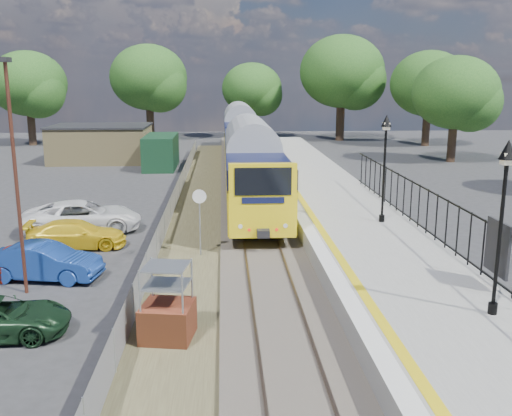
{
  "coord_description": "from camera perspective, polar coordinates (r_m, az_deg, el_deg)",
  "views": [
    {
      "loc": [
        -1.54,
        -17.67,
        6.95
      ],
      "look_at": [
        -0.28,
        4.14,
        2.0
      ],
      "focal_mm": 40.0,
      "sensor_mm": 36.0,
      "label": 1
    }
  ],
  "objects": [
    {
      "name": "platform",
      "position": [
        27.09,
        9.03,
        -1.27
      ],
      "size": [
        5.0,
        70.0,
        0.9
      ],
      "primitive_type": "cube",
      "color": "gray",
      "rests_on": "ground"
    },
    {
      "name": "wire_fence",
      "position": [
        30.45,
        -8.24,
        0.6
      ],
      "size": [
        0.06,
        52.0,
        1.2
      ],
      "color": "#999EA3",
      "rests_on": "ground"
    },
    {
      "name": "track_bed",
      "position": [
        28.21,
        -1.04,
        -1.31
      ],
      "size": [
        5.9,
        80.0,
        0.29
      ],
      "color": "#473F38",
      "rests_on": "ground"
    },
    {
      "name": "platform_edge",
      "position": [
        26.62,
        4.72,
        -0.4
      ],
      "size": [
        0.9,
        70.0,
        0.01
      ],
      "color": "silver",
      "rests_on": "platform"
    },
    {
      "name": "car_red",
      "position": [
        22.09,
        -21.26,
        -4.8
      ],
      "size": [
        3.84,
        2.22,
        1.23
      ],
      "primitive_type": "imported",
      "rotation": [
        0.0,
        0.0,
        1.8
      ],
      "color": "#A7270F",
      "rests_on": "ground"
    },
    {
      "name": "train",
      "position": [
        42.66,
        -1.22,
        6.56
      ],
      "size": [
        2.82,
        40.83,
        3.51
      ],
      "color": "yellow",
      "rests_on": "ground"
    },
    {
      "name": "palisade_fence",
      "position": [
        22.08,
        18.29,
        -1.28
      ],
      "size": [
        0.12,
        26.0,
        2.0
      ],
      "color": "black",
      "rests_on": "platform"
    },
    {
      "name": "car_yellow",
      "position": [
        25.09,
        -17.51,
        -2.52
      ],
      "size": [
        4.17,
        1.93,
        1.18
      ],
      "primitive_type": "imported",
      "rotation": [
        0.0,
        0.0,
        1.64
      ],
      "color": "yellow",
      "rests_on": "ground"
    },
    {
      "name": "car_blue",
      "position": [
        21.52,
        -20.43,
        -5.06
      ],
      "size": [
        4.16,
        2.03,
        1.31
      ],
      "primitive_type": "imported",
      "rotation": [
        0.0,
        0.0,
        1.4
      ],
      "color": "navy",
      "rests_on": "ground"
    },
    {
      "name": "car_white",
      "position": [
        27.51,
        -16.97,
        -0.85
      ],
      "size": [
        5.66,
        3.36,
        1.48
      ],
      "primitive_type": "imported",
      "rotation": [
        0.0,
        0.0,
        1.75
      ],
      "color": "white",
      "rests_on": "ground"
    },
    {
      "name": "ground",
      "position": [
        19.05,
        1.58,
        -8.63
      ],
      "size": [
        120.0,
        120.0,
        0.0
      ],
      "primitive_type": "plane",
      "color": "#2D2D30",
      "rests_on": "ground"
    },
    {
      "name": "brick_plinth",
      "position": [
        15.74,
        -8.87,
        -9.47
      ],
      "size": [
        1.54,
        1.54,
        2.16
      ],
      "rotation": [
        0.0,
        0.0,
        -0.16
      ],
      "color": "brown",
      "rests_on": "ground"
    },
    {
      "name": "victorian_lamp_south",
      "position": [
        15.6,
        23.6,
        1.91
      ],
      "size": [
        0.44,
        0.44,
        4.6
      ],
      "color": "black",
      "rests_on": "platform"
    },
    {
      "name": "tree_line",
      "position": [
        59.74,
        -0.5,
        12.43
      ],
      "size": [
        56.8,
        43.8,
        11.88
      ],
      "color": "#332319",
      "rests_on": "ground"
    },
    {
      "name": "outbuilding",
      "position": [
        50.06,
        -14.16,
        6.16
      ],
      "size": [
        10.8,
        10.1,
        3.12
      ],
      "color": "tan",
      "rests_on": "ground"
    },
    {
      "name": "carpark_lamp",
      "position": [
        19.63,
        -22.99,
        4.0
      ],
      "size": [
        0.25,
        0.5,
        7.6
      ],
      "color": "#462217",
      "rests_on": "ground"
    },
    {
      "name": "victorian_lamp_north",
      "position": [
        24.78,
        12.82,
        6.31
      ],
      "size": [
        0.44,
        0.44,
        4.6
      ],
      "color": "black",
      "rests_on": "platform"
    },
    {
      "name": "speed_sign",
      "position": [
        22.55,
        -5.66,
        -0.34
      ],
      "size": [
        0.55,
        0.1,
        2.74
      ],
      "rotation": [
        0.0,
        0.0,
        -0.02
      ],
      "color": "#999EA3",
      "rests_on": "ground"
    }
  ]
}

